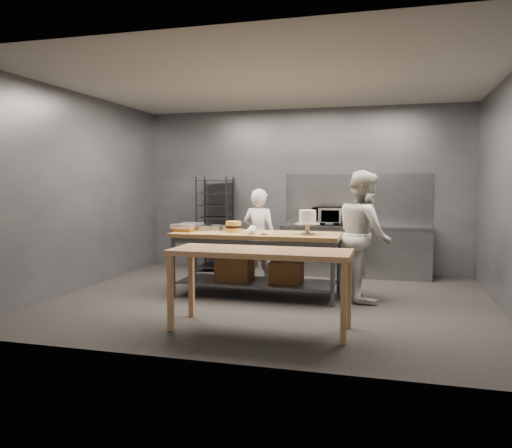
{
  "coord_description": "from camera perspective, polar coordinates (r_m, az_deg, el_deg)",
  "views": [
    {
      "loc": [
        1.6,
        -6.68,
        1.63
      ],
      "look_at": [
        -0.26,
        0.17,
        1.05
      ],
      "focal_mm": 35.0,
      "sensor_mm": 36.0,
      "label": 1
    }
  ],
  "objects": [
    {
      "name": "chef_right",
      "position": [
        7.15,
        12.21,
        -1.24
      ],
      "size": [
        0.94,
        1.06,
        1.81
      ],
      "primitive_type": "imported",
      "rotation": [
        0.0,
        0.0,
        1.9
      ],
      "color": "beige",
      "rests_on": "ground"
    },
    {
      "name": "frosted_cake_stand",
      "position": [
        6.95,
        5.91,
        0.55
      ],
      "size": [
        0.34,
        0.34,
        0.34
      ],
      "color": "#AFA48C",
      "rests_on": "work_table"
    },
    {
      "name": "ground",
      "position": [
        7.06,
        1.72,
        -8.68
      ],
      "size": [
        6.0,
        6.0,
        0.0
      ],
      "primitive_type": "plane",
      "color": "black",
      "rests_on": "ground"
    },
    {
      "name": "back_wall",
      "position": [
        9.32,
        5.34,
        3.86
      ],
      "size": [
        6.0,
        0.04,
        3.0
      ],
      "primitive_type": "cube",
      "color": "#4C4F54",
      "rests_on": "ground"
    },
    {
      "name": "offset_spatula",
      "position": [
        6.88,
        1.65,
        -1.22
      ],
      "size": [
        0.36,
        0.02,
        0.02
      ],
      "color": "slate",
      "rests_on": "work_table"
    },
    {
      "name": "cake_pans",
      "position": [
        7.61,
        -5.11,
        -0.42
      ],
      "size": [
        0.78,
        0.39,
        0.07
      ],
      "color": "gray",
      "rests_on": "work_table"
    },
    {
      "name": "layer_cake",
      "position": [
        7.27,
        -2.59,
        -0.31
      ],
      "size": [
        0.22,
        0.22,
        0.16
      ],
      "color": "gold",
      "rests_on": "work_table"
    },
    {
      "name": "splashback_panel",
      "position": [
        9.19,
        11.47,
        2.83
      ],
      "size": [
        2.6,
        0.02,
        0.9
      ],
      "primitive_type": "cube",
      "color": "slate",
      "rests_on": "back_counter"
    },
    {
      "name": "microwave",
      "position": [
        8.95,
        8.24,
        0.91
      ],
      "size": [
        0.54,
        0.37,
        0.3
      ],
      "primitive_type": "imported",
      "color": "black",
      "rests_on": "back_counter"
    },
    {
      "name": "speed_rack",
      "position": [
        9.37,
        -4.66,
        -0.08
      ],
      "size": [
        0.67,
        0.71,
        1.75
      ],
      "color": "black",
      "rests_on": "ground"
    },
    {
      "name": "chef_behind",
      "position": [
        7.98,
        0.38,
        -1.49
      ],
      "size": [
        0.62,
        0.47,
        1.55
      ],
      "primitive_type": "imported",
      "rotation": [
        0.0,
        0.0,
        2.96
      ],
      "color": "silver",
      "rests_on": "ground"
    },
    {
      "name": "piping_bag",
      "position": [
        6.88,
        -0.81,
        -0.76
      ],
      "size": [
        0.12,
        0.38,
        0.12
      ],
      "primitive_type": "cone",
      "rotation": [
        1.57,
        0.0,
        -0.01
      ],
      "color": "white",
      "rests_on": "work_table"
    },
    {
      "name": "pastry_clamshells",
      "position": [
        7.55,
        -7.82,
        -0.34
      ],
      "size": [
        0.34,
        0.5,
        0.11
      ],
      "color": "#995D1E",
      "rests_on": "work_table"
    },
    {
      "name": "near_counter",
      "position": [
        5.54,
        0.49,
        -3.82
      ],
      "size": [
        2.0,
        0.7,
        0.9
      ],
      "color": "olive",
      "rests_on": "ground"
    },
    {
      "name": "back_counter",
      "position": [
        8.96,
        11.25,
        -2.97
      ],
      "size": [
        2.6,
        0.6,
        0.9
      ],
      "color": "slate",
      "rests_on": "ground"
    },
    {
      "name": "work_table",
      "position": [
        7.24,
        0.08,
        -3.73
      ],
      "size": [
        2.4,
        0.9,
        0.92
      ],
      "color": "olive",
      "rests_on": "ground"
    }
  ]
}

